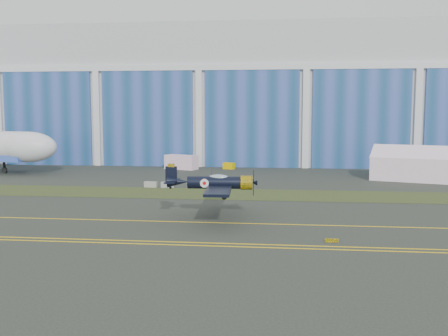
# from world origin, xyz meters

# --- Properties ---
(ground) EXTENTS (260.00, 260.00, 0.00)m
(ground) POSITION_xyz_m (0.00, 0.00, 0.00)
(ground) COLOR #32362E
(ground) RESTS_ON ground
(grass_median) EXTENTS (260.00, 10.00, 0.02)m
(grass_median) POSITION_xyz_m (0.00, 14.00, 0.02)
(grass_median) COLOR #475128
(grass_median) RESTS_ON ground
(hangar) EXTENTS (220.00, 45.70, 30.00)m
(hangar) POSITION_xyz_m (0.00, 71.79, 14.96)
(hangar) COLOR silver
(hangar) RESTS_ON ground
(taxiway_centreline) EXTENTS (200.00, 0.20, 0.02)m
(taxiway_centreline) POSITION_xyz_m (0.00, -5.00, 0.01)
(taxiway_centreline) COLOR yellow
(taxiway_centreline) RESTS_ON ground
(edge_line_near) EXTENTS (80.00, 0.20, 0.02)m
(edge_line_near) POSITION_xyz_m (0.00, -14.50, 0.01)
(edge_line_near) COLOR yellow
(edge_line_near) RESTS_ON ground
(edge_line_far) EXTENTS (80.00, 0.20, 0.02)m
(edge_line_far) POSITION_xyz_m (0.00, -13.50, 0.01)
(edge_line_far) COLOR yellow
(edge_line_far) RESTS_ON ground
(guard_board_right) EXTENTS (1.20, 0.15, 0.35)m
(guard_board_right) POSITION_xyz_m (22.00, -12.00, 0.17)
(guard_board_right) COLOR yellow
(guard_board_right) RESTS_ON ground
(warbird) EXTENTS (11.98, 14.17, 4.02)m
(warbird) POSITION_xyz_m (10.16, -2.70, 3.97)
(warbird) COLOR black
(warbird) RESTS_ON ground
(tent) EXTENTS (15.11, 12.96, 5.95)m
(tent) POSITION_xyz_m (39.46, 33.40, 2.97)
(tent) COLOR white
(tent) RESTS_ON ground
(shipping_container) EXTENTS (7.08, 4.89, 2.85)m
(shipping_container) POSITION_xyz_m (-2.87, 44.30, 1.42)
(shipping_container) COLOR #F5CFE5
(shipping_container) RESTS_ON ground
(tug) EXTENTS (2.54, 2.03, 1.29)m
(tug) POSITION_xyz_m (6.64, 45.68, 0.64)
(tug) COLOR #E1B800
(tug) RESTS_ON ground
(barrier_a) EXTENTS (2.07, 0.89, 0.90)m
(barrier_a) POSITION_xyz_m (-2.67, 19.09, 0.45)
(barrier_a) COLOR #9B9A94
(barrier_a) RESTS_ON ground
(barrier_b) EXTENTS (2.04, 0.76, 0.90)m
(barrier_b) POSITION_xyz_m (-0.02, 19.07, 0.45)
(barrier_b) COLOR gray
(barrier_b) RESTS_ON ground
(barrier_c) EXTENTS (2.04, 0.75, 0.90)m
(barrier_c) POSITION_xyz_m (3.84, 19.95, 0.45)
(barrier_c) COLOR #9D908E
(barrier_c) RESTS_ON ground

